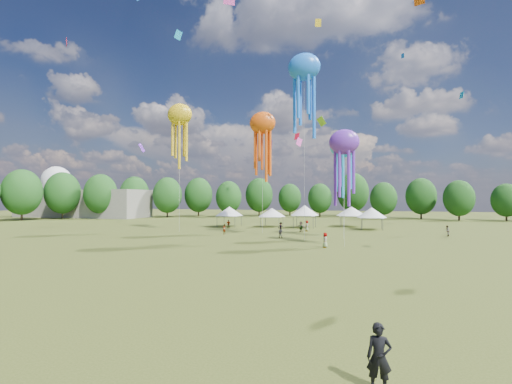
# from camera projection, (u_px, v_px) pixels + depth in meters

# --- Properties ---
(ground) EXTENTS (300.00, 300.00, 0.00)m
(ground) POSITION_uv_depth(u_px,v_px,m) (177.00, 333.00, 14.21)
(ground) COLOR #384416
(ground) RESTS_ON ground
(observer_main) EXTENTS (0.70, 0.46, 1.90)m
(observer_main) POSITION_uv_depth(u_px,v_px,m) (379.00, 357.00, 9.90)
(observer_main) COLOR black
(observer_main) RESTS_ON ground
(spectator_near) EXTENTS (0.79, 0.64, 1.52)m
(spectator_near) POSITION_uv_depth(u_px,v_px,m) (280.00, 232.00, 48.47)
(spectator_near) COLOR gray
(spectator_near) RESTS_ON ground
(spectators_far) EXTENTS (36.14, 21.40, 1.78)m
(spectators_far) POSITION_uv_depth(u_px,v_px,m) (305.00, 228.00, 54.64)
(spectators_far) COLOR gray
(spectators_far) RESTS_ON ground
(festival_tents) EXTENTS (31.58, 12.55, 4.24)m
(festival_tents) POSITION_uv_depth(u_px,v_px,m) (306.00, 212.00, 66.43)
(festival_tents) COLOR #47474C
(festival_tents) RESTS_ON ground
(show_kites) EXTENTS (30.83, 15.33, 24.67)m
(show_kites) POSITION_uv_depth(u_px,v_px,m) (268.00, 127.00, 51.03)
(show_kites) COLOR #E4510E
(show_kites) RESTS_ON ground
(small_kites) EXTENTS (71.14, 60.52, 47.08)m
(small_kites) POSITION_uv_depth(u_px,v_px,m) (313.00, 37.00, 55.54)
(small_kites) COLOR #E4510E
(small_kites) RESTS_ON ground
(treeline) EXTENTS (201.57, 95.24, 13.43)m
(treeline) POSITION_uv_depth(u_px,v_px,m) (307.00, 194.00, 75.33)
(treeline) COLOR #38281C
(treeline) RESTS_ON ground
(hangar) EXTENTS (40.00, 12.00, 8.00)m
(hangar) POSITION_uv_depth(u_px,v_px,m) (82.00, 204.00, 103.87)
(hangar) COLOR gray
(hangar) RESTS_ON ground
(radome) EXTENTS (9.00, 9.00, 16.00)m
(radome) POSITION_uv_depth(u_px,v_px,m) (57.00, 185.00, 114.31)
(radome) COLOR white
(radome) RESTS_ON ground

